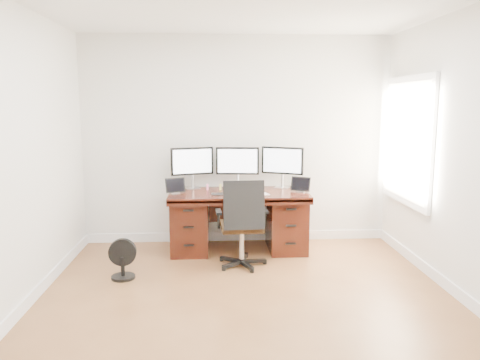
{
  "coord_description": "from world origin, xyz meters",
  "views": [
    {
      "loc": [
        -0.3,
        -3.86,
        1.83
      ],
      "look_at": [
        0.0,
        1.5,
        0.95
      ],
      "focal_mm": 35.0,
      "sensor_mm": 36.0,
      "label": 1
    }
  ],
  "objects": [
    {
      "name": "figurine_pink",
      "position": [
        -0.39,
        1.95,
        0.79
      ],
      "size": [
        0.03,
        0.03,
        0.08
      ],
      "color": "pink",
      "rests_on": "desk"
    },
    {
      "name": "office_chair",
      "position": [
        0.01,
        1.21,
        0.33
      ],
      "size": [
        0.59,
        0.57,
        1.02
      ],
      "rotation": [
        0.0,
        0.0,
        0.06
      ],
      "color": "black",
      "rests_on": "ground"
    },
    {
      "name": "monitor_right",
      "position": [
        0.58,
        2.07,
        1.09
      ],
      "size": [
        0.51,
        0.27,
        0.53
      ],
      "rotation": [
        0.0,
        0.0,
        -0.44
      ],
      "color": "silver",
      "rests_on": "desk"
    },
    {
      "name": "figurine_brown",
      "position": [
        0.11,
        1.95,
        0.79
      ],
      "size": [
        0.03,
        0.03,
        0.08
      ],
      "color": "#8C6149",
      "rests_on": "desk"
    },
    {
      "name": "phone",
      "position": [
        0.0,
        1.79,
        0.76
      ],
      "size": [
        0.12,
        0.07,
        0.01
      ],
      "primitive_type": "cube",
      "rotation": [
        0.0,
        0.0,
        0.08
      ],
      "color": "black",
      "rests_on": "desk"
    },
    {
      "name": "monitor_left",
      "position": [
        -0.58,
        2.07,
        1.09
      ],
      "size": [
        0.53,
        0.2,
        0.53
      ],
      "rotation": [
        0.0,
        0.0,
        0.31
      ],
      "color": "silver",
      "rests_on": "desk"
    },
    {
      "name": "monitor_center",
      "position": [
        -0.0,
        2.07,
        1.09
      ],
      "size": [
        0.55,
        0.16,
        0.53
      ],
      "rotation": [
        0.0,
        0.0,
        -0.1
      ],
      "color": "silver",
      "rests_on": "desk"
    },
    {
      "name": "tablet_left",
      "position": [
        -0.77,
        1.75,
        0.84
      ],
      "size": [
        0.25,
        0.14,
        0.19
      ],
      "rotation": [
        0.0,
        0.0,
        0.34
      ],
      "color": "silver",
      "rests_on": "desk"
    },
    {
      "name": "keyboard",
      "position": [
        0.05,
        1.64,
        0.76
      ],
      "size": [
        0.31,
        0.15,
        0.01
      ],
      "primitive_type": "cube",
      "rotation": [
        0.0,
        0.0,
        0.08
      ],
      "color": "white",
      "rests_on": "desk"
    },
    {
      "name": "desk",
      "position": [
        0.0,
        1.83,
        0.4
      ],
      "size": [
        1.7,
        0.8,
        0.75
      ],
      "color": "#38130B",
      "rests_on": "ground"
    },
    {
      "name": "ground",
      "position": [
        0.0,
        0.0,
        0.0
      ],
      "size": [
        4.5,
        4.5,
        0.0
      ],
      "primitive_type": "plane",
      "color": "brown",
      "rests_on": "ground"
    },
    {
      "name": "back_wall",
      "position": [
        0.0,
        2.25,
        1.35
      ],
      "size": [
        4.0,
        0.1,
        2.7
      ],
      "primitive_type": "cube",
      "color": "silver",
      "rests_on": "ground"
    },
    {
      "name": "figurine_orange",
      "position": [
        -0.1,
        1.95,
        0.79
      ],
      "size": [
        0.03,
        0.03,
        0.08
      ],
      "color": "#FFD064",
      "rests_on": "desk"
    },
    {
      "name": "tablet_right",
      "position": [
        0.76,
        1.75,
        0.84
      ],
      "size": [
        0.24,
        0.17,
        0.19
      ],
      "rotation": [
        0.0,
        0.0,
        -0.48
      ],
      "color": "silver",
      "rests_on": "desk"
    },
    {
      "name": "right_wall",
      "position": [
        2.0,
        0.11,
        1.35
      ],
      "size": [
        0.1,
        4.5,
        2.7
      ],
      "color": "silver",
      "rests_on": "ground"
    },
    {
      "name": "figurine_yellow",
      "position": [
        -0.22,
        1.95,
        0.79
      ],
      "size": [
        0.03,
        0.03,
        0.08
      ],
      "color": "#DCDA64",
      "rests_on": "desk"
    },
    {
      "name": "drawing_tablet",
      "position": [
        -0.22,
        1.66,
        0.76
      ],
      "size": [
        0.23,
        0.14,
        0.01
      ],
      "primitive_type": "cube",
      "rotation": [
        0.0,
        0.0,
        0.0
      ],
      "color": "black",
      "rests_on": "desk"
    },
    {
      "name": "trackpad",
      "position": [
        0.28,
        1.62,
        0.76
      ],
      "size": [
        0.17,
        0.17,
        0.01
      ],
      "primitive_type": "cube",
      "rotation": [
        0.0,
        0.0,
        0.29
      ],
      "color": "#B6B9BE",
      "rests_on": "desk"
    },
    {
      "name": "floor_fan",
      "position": [
        -1.27,
        0.92,
        0.21
      ],
      "size": [
        0.29,
        0.25,
        0.43
      ],
      "rotation": [
        0.0,
        0.0,
        0.06
      ],
      "color": "black",
      "rests_on": "ground"
    }
  ]
}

